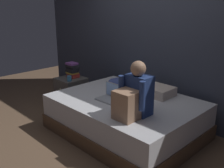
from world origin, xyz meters
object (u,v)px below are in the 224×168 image
Objects in this scene: book_stack at (72,70)px; pillow at (154,90)px; laptop at (111,96)px; nightstand at (71,93)px; person_sitting at (134,96)px; bed at (125,116)px; mug at (69,78)px; clothes_pile at (118,83)px.

pillow is at bearing 14.82° from book_stack.
laptop is at bearing -10.67° from book_stack.
nightstand is 1.84m from person_sitting.
mug reaches higher than bed.
laptop is at bearing 163.08° from person_sitting.
nightstand is 0.84× the size of person_sitting.
clothes_pile is (0.82, 0.32, 0.30)m from nightstand.
book_stack reaches higher than pillow.
book_stack is 0.89m from clothes_pile.
mug is at bearing -174.40° from bed.
book_stack reaches higher than nightstand.
clothes_pile is (-0.34, 0.49, 0.01)m from laptop.
clothes_pile is at bearing 17.32° from book_stack.
pillow is at bearing 17.14° from nightstand.
pillow is (0.14, 0.45, 0.32)m from bed.
nightstand is 0.93m from clothes_pile.
laptop is (-0.14, -0.16, 0.31)m from bed.
laptop is at bearing -2.53° from mug.
clothes_pile reaches higher than nightstand.
laptop is at bearing -114.57° from pillow.
nightstand is 1.54m from pillow.
mug is 0.24× the size of clothes_pile.
clothes_pile is at bearing 125.09° from laptop.
person_sitting reaches higher than nightstand.
mug is (-1.17, -0.11, 0.34)m from bed.
nightstand is 6.08× the size of mug.
nightstand is 0.36m from mug.
person_sitting is at bearing -12.75° from book_stack.
pillow is 1.43m from mug.
person_sitting is 1.80m from book_stack.
laptop is (1.16, -0.17, 0.29)m from nightstand.
book_stack reaches higher than clothes_pile.
person_sitting is at bearing -11.08° from nightstand.
book_stack is 0.69× the size of clothes_pile.
pillow is 2.18× the size of book_stack.
pillow is (1.44, 0.44, 0.30)m from nightstand.
pillow is (-0.29, 0.78, -0.19)m from person_sitting.
nightstand is 0.98× the size of pillow.
book_stack is at bearing 177.28° from bed.
book_stack is (-1.46, -0.39, 0.10)m from pillow.
bed is at bearing 49.52° from laptop.
laptop is at bearing -8.10° from nightstand.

